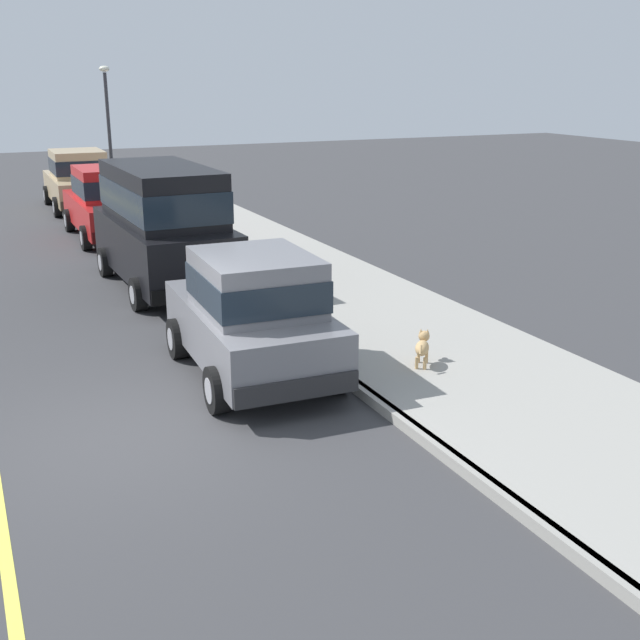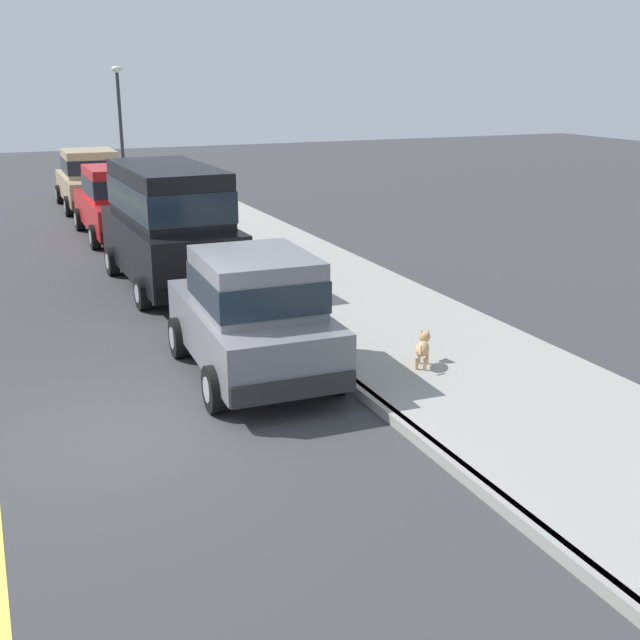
# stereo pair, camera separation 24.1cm
# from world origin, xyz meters

# --- Properties ---
(ground_plane) EXTENTS (80.00, 80.00, 0.00)m
(ground_plane) POSITION_xyz_m (0.00, 0.00, 0.00)
(ground_plane) COLOR #38383A
(curb) EXTENTS (0.16, 64.00, 0.14)m
(curb) POSITION_xyz_m (3.20, 0.00, 0.07)
(curb) COLOR gray
(curb) RESTS_ON ground
(sidewalk) EXTENTS (3.60, 64.00, 0.14)m
(sidewalk) POSITION_xyz_m (5.00, 0.00, 0.07)
(sidewalk) COLOR #99968E
(sidewalk) RESTS_ON ground
(car_grey_hatchback) EXTENTS (2.05, 3.86, 1.88)m
(car_grey_hatchback) POSITION_xyz_m (2.09, 1.27, 0.98)
(car_grey_hatchback) COLOR slate
(car_grey_hatchback) RESTS_ON ground
(car_black_van) EXTENTS (2.23, 4.95, 2.52)m
(car_black_van) POSITION_xyz_m (2.19, 6.92, 1.39)
(car_black_van) COLOR black
(car_black_van) RESTS_ON ground
(car_red_sedan) EXTENTS (2.07, 4.61, 1.92)m
(car_red_sedan) POSITION_xyz_m (2.14, 12.70, 0.98)
(car_red_sedan) COLOR red
(car_red_sedan) RESTS_ON ground
(car_tan_sedan) EXTENTS (2.07, 4.62, 1.92)m
(car_tan_sedan) POSITION_xyz_m (2.13, 18.05, 0.98)
(car_tan_sedan) COLOR tan
(car_tan_sedan) RESTS_ON ground
(dog_tan) EXTENTS (0.50, 0.64, 0.49)m
(dog_tan) POSITION_xyz_m (4.41, 0.36, 0.43)
(dog_tan) COLOR tan
(dog_tan) RESTS_ON sidewalk
(fire_hydrant) EXTENTS (0.34, 0.24, 0.72)m
(fire_hydrant) POSITION_xyz_m (3.65, 3.75, 0.48)
(fire_hydrant) COLOR gold
(fire_hydrant) RESTS_ON sidewalk
(street_lamp) EXTENTS (0.36, 0.36, 4.42)m
(street_lamp) POSITION_xyz_m (3.55, 19.82, 2.91)
(street_lamp) COLOR #2D2D33
(street_lamp) RESTS_ON sidewalk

